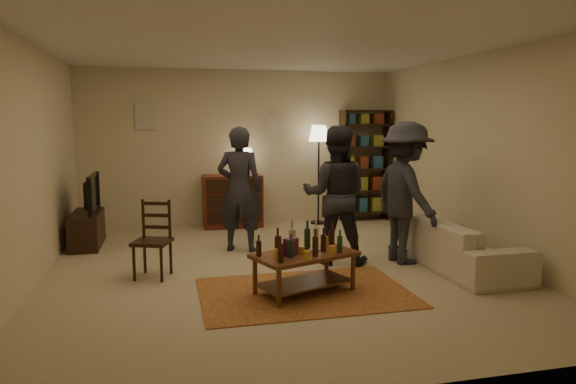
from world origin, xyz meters
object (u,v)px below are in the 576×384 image
object	(u,v)px
dining_chair	(154,236)
bookshelf	(365,164)
dresser	(233,200)
sofa	(456,243)
person_right	(335,195)
floor_lamp	(319,140)
person_left	(240,189)
tv_stand	(87,220)
person_by_sofa	(405,193)
coffee_table	(304,257)

from	to	relation	value
dining_chair	bookshelf	size ratio (longest dim) A/B	0.45
dresser	sofa	world-z (taller)	dresser
bookshelf	dining_chair	bearing A→B (deg)	-143.70
person_right	sofa	bearing A→B (deg)	179.90
bookshelf	floor_lamp	distance (m)	1.03
person_left	person_right	distance (m)	1.41
dining_chair	person_right	bearing A→B (deg)	21.55
tv_stand	person_by_sofa	distance (m)	4.54
dresser	bookshelf	size ratio (longest dim) A/B	0.67
floor_lamp	person_left	size ratio (longest dim) A/B	1.00
bookshelf	person_right	world-z (taller)	bookshelf
person_left	sofa	bearing A→B (deg)	172.76
person_left	bookshelf	bearing A→B (deg)	-123.21
dresser	bookshelf	xyz separation A→B (m)	(2.44, 0.07, 0.56)
sofa	person_left	distance (m)	2.94
dresser	floor_lamp	world-z (taller)	floor_lamp
tv_stand	bookshelf	distance (m)	4.84
bookshelf	floor_lamp	bearing A→B (deg)	-171.95
coffee_table	sofa	distance (m)	2.19
dining_chair	person_by_sofa	world-z (taller)	person_by_sofa
dresser	floor_lamp	bearing A→B (deg)	-2.39
coffee_table	sofa	world-z (taller)	coffee_table
floor_lamp	person_left	world-z (taller)	person_left
person_by_sofa	coffee_table	bearing A→B (deg)	112.36
dresser	person_by_sofa	xyz separation A→B (m)	(1.85, -2.77, 0.43)
floor_lamp	person_right	world-z (taller)	person_right
coffee_table	dining_chair	xyz separation A→B (m)	(-1.55, 1.00, 0.08)
person_right	coffee_table	bearing A→B (deg)	77.43
floor_lamp	person_by_sofa	xyz separation A→B (m)	(0.33, -2.71, -0.58)
coffee_table	floor_lamp	xyz separation A→B (m)	(1.25, 3.59, 1.09)
person_by_sofa	floor_lamp	bearing A→B (deg)	0.19
dining_chair	person_by_sofa	distance (m)	3.16
dining_chair	bookshelf	bearing A→B (deg)	55.76
bookshelf	person_right	xyz separation A→B (m)	(-1.46, -2.64, -0.16)
sofa	floor_lamp	bearing A→B (deg)	15.98
tv_stand	coffee_table	bearing A→B (deg)	-47.34
sofa	person_by_sofa	xyz separation A→B (m)	(-0.54, 0.34, 0.60)
person_left	dining_chair	bearing A→B (deg)	62.35
bookshelf	sofa	bearing A→B (deg)	-90.82
coffee_table	person_by_sofa	xyz separation A→B (m)	(1.58, 0.88, 0.51)
tv_stand	person_left	world-z (taller)	person_left
dresser	dining_chair	bearing A→B (deg)	-115.58
tv_stand	dresser	xyz separation A→B (m)	(2.25, 0.91, 0.09)
person_by_sofa	tv_stand	bearing A→B (deg)	58.80
dresser	bookshelf	distance (m)	2.50
coffee_table	sofa	bearing A→B (deg)	14.34
floor_lamp	sofa	bearing A→B (deg)	-74.02
person_right	floor_lamp	bearing A→B (deg)	-81.47
sofa	dining_chair	bearing A→B (deg)	82.95
coffee_table	person_left	world-z (taller)	person_left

